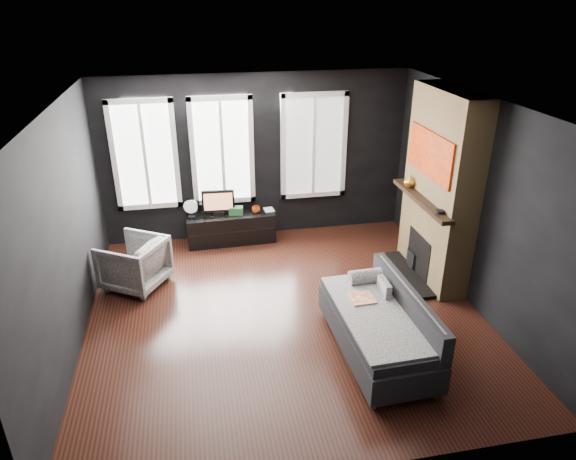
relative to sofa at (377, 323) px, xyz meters
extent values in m
plane|color=black|center=(-0.89, 0.98, -0.40)|extent=(5.00, 5.00, 0.00)
plane|color=white|center=(-0.89, 0.98, 2.30)|extent=(5.00, 5.00, 0.00)
cube|color=black|center=(-0.89, 3.48, 0.95)|extent=(5.00, 0.02, 2.70)
cube|color=black|center=(-3.39, 0.98, 0.95)|extent=(0.02, 5.00, 2.70)
cube|color=black|center=(1.61, 0.98, 0.95)|extent=(0.02, 5.00, 2.70)
cube|color=gray|center=(0.19, 0.34, 0.18)|extent=(0.08, 0.31, 0.31)
imported|color=silver|center=(-2.84, 2.06, -0.01)|extent=(1.01, 1.03, 0.79)
imported|color=#C93C0B|center=(-0.95, 3.20, 0.16)|extent=(0.15, 0.12, 0.14)
imported|color=#C4B397|center=(-0.80, 3.25, 0.20)|extent=(0.16, 0.03, 0.21)
cube|color=#2E6C37|center=(-1.28, 3.21, 0.16)|extent=(0.25, 0.18, 0.12)
imported|color=orange|center=(1.16, 2.03, 0.92)|extent=(0.21, 0.22, 0.17)
cylinder|color=black|center=(1.16, 1.03, 0.85)|extent=(0.14, 0.14, 0.04)
camera|label=1|loc=(-1.92, -4.55, 3.44)|focal=32.00mm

